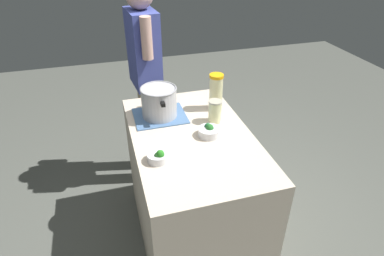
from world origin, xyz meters
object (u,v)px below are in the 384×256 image
Objects in this scene: cooking_pot at (159,102)px; lemonade_pitcher at (216,92)px; broccoli_bowl_front at (158,157)px; broccoli_bowl_center at (209,131)px; mason_jar at (215,111)px; person_cook at (146,81)px.

lemonade_pitcher reaches higher than cooking_pot.
broccoli_bowl_front is at bearing 133.87° from lemonade_pitcher.
broccoli_bowl_center is at bearing -64.65° from broccoli_bowl_front.
lemonade_pitcher is at bearing -89.05° from cooking_pot.
mason_jar is 0.18m from broccoli_bowl_center.
broccoli_bowl_front is 0.38m from broccoli_bowl_center.
broccoli_bowl_front is 0.89× the size of broccoli_bowl_center.
mason_jar is 0.54m from broccoli_bowl_front.
mason_jar is at bearing -30.80° from broccoli_bowl_center.
lemonade_pitcher is 0.15× the size of person_cook.
mason_jar is 1.11× the size of broccoli_bowl_center.
person_cook reaches higher than broccoli_bowl_front.
mason_jar is (-0.17, 0.06, -0.05)m from lemonade_pitcher.
mason_jar is 1.24× the size of broccoli_bowl_front.
cooking_pot is at bearing 64.28° from mason_jar.
lemonade_pitcher is 0.36m from broccoli_bowl_center.
mason_jar is at bearing -157.02° from person_cook.
person_cook is (0.76, 0.32, -0.07)m from mason_jar.
broccoli_bowl_front is at bearing 115.35° from broccoli_bowl_center.
lemonade_pitcher is 0.18m from mason_jar.
lemonade_pitcher reaches higher than broccoli_bowl_front.
lemonade_pitcher is at bearing -21.12° from mason_jar.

